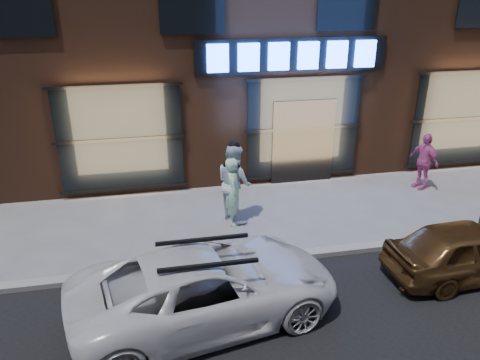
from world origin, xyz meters
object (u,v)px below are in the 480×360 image
object	(u,v)px
man_bowtie	(234,191)
gold_sedan	(470,250)
man_cap	(234,182)
white_suv	(206,287)
passerby	(424,161)

from	to	relation	value
man_bowtie	gold_sedan	world-z (taller)	man_bowtie
man_bowtie	man_cap	world-z (taller)	man_cap
white_suv	passerby	bearing A→B (deg)	-67.95
man_cap	gold_sedan	size ratio (longest dim) A/B	0.58
man_cap	gold_sedan	xyz separation A→B (m)	(4.08, -3.27, -0.39)
gold_sedan	man_bowtie	bearing A→B (deg)	50.81
passerby	white_suv	bearing A→B (deg)	-75.47
man_bowtie	passerby	bearing A→B (deg)	-68.14
man_cap	gold_sedan	distance (m)	5.24
passerby	man_bowtie	bearing A→B (deg)	-98.04
man_cap	gold_sedan	bearing A→B (deg)	-149.71
man_bowtie	white_suv	world-z (taller)	man_bowtie
passerby	white_suv	distance (m)	7.93
passerby	gold_sedan	size ratio (longest dim) A/B	0.48
man_bowtie	white_suv	bearing A→B (deg)	173.12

